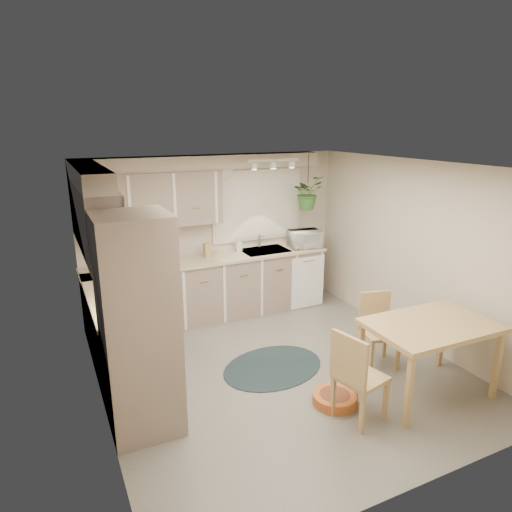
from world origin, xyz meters
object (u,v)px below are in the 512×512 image
braided_rug (273,367)px  microwave (305,237)px  chair_back (380,331)px  pet_bed (335,399)px  chair_left (361,375)px  dining_table (427,358)px

braided_rug → microwave: (1.41, 1.63, 1.10)m
chair_back → pet_bed: chair_back is taller
chair_left → microwave: size_ratio=1.93×
dining_table → braided_rug: bearing=136.5°
microwave → pet_bed: bearing=-107.5°
dining_table → pet_bed: (-1.00, 0.25, -0.36)m
dining_table → chair_back: chair_back is taller
dining_table → microwave: microwave is taller
microwave → chair_left: bearing=-103.8°
braided_rug → pet_bed: size_ratio=2.78×
dining_table → chair_back: (-0.06, 0.70, 0.03)m
braided_rug → microwave: size_ratio=2.63×
dining_table → braided_rug: size_ratio=1.02×
pet_bed → dining_table: bearing=-14.3°
braided_rug → pet_bed: bearing=-75.1°
chair_back → braided_rug: bearing=-8.2°
chair_back → pet_bed: (-0.94, -0.45, -0.39)m
chair_left → braided_rug: bearing=-178.2°
braided_rug → microwave: 2.42m
braided_rug → dining_table: bearing=-43.5°
dining_table → microwave: bearing=86.7°
dining_table → chair_back: 0.70m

